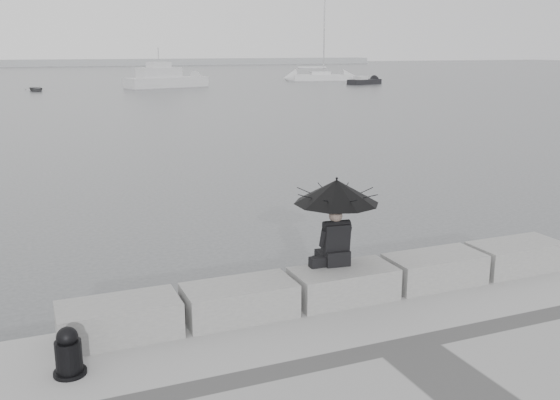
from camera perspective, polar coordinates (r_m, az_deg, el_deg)
name	(u,v)px	position (r m, az deg, el deg)	size (l,w,h in m)	color
ground	(329,318)	(10.42, 4.52, -10.67)	(360.00, 360.00, 0.00)	#444749
stone_block_far_left	(119,320)	(8.77, -14.48, -10.57)	(1.60, 0.80, 0.50)	slate
stone_block_left	(239,301)	(9.12, -3.74, -9.17)	(1.60, 0.80, 0.50)	slate
stone_block_centre	(343,284)	(9.76, 5.82, -7.65)	(1.60, 0.80, 0.50)	slate
stone_block_right	(435,269)	(10.63, 13.95, -6.17)	(1.60, 0.80, 0.50)	slate
stone_block_far_right	(515,256)	(11.69, 20.70, -4.85)	(1.60, 0.80, 0.50)	slate
seated_person	(337,200)	(9.57, 5.19, -0.01)	(1.32, 1.32, 1.39)	black
bag	(318,262)	(9.69, 3.45, -5.68)	(0.25, 0.14, 0.16)	black
mooring_bollard	(69,355)	(8.00, -18.76, -13.29)	(0.39, 0.39, 0.62)	black
sailboat_right	(320,77)	(86.70, 3.69, 11.20)	(7.92, 4.02, 12.90)	silver
motor_cruiser	(167,79)	(72.47, -10.31, 10.81)	(9.67, 5.24, 4.50)	silver
small_motorboat	(364,82)	(78.00, 7.72, 10.68)	(4.87, 2.99, 1.10)	black
dinghy	(36,89)	(69.33, -21.41, 9.44)	(2.80, 1.18, 0.47)	slate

